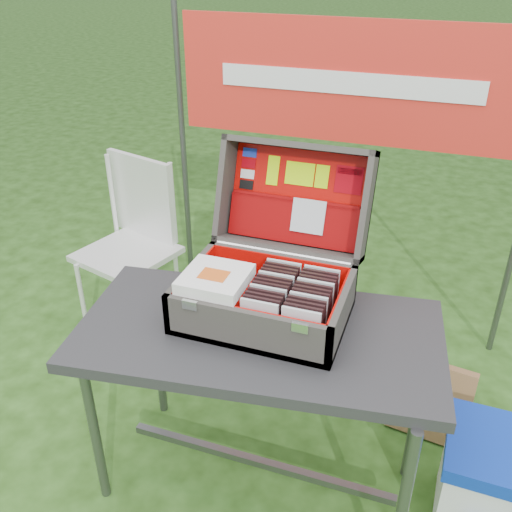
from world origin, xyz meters
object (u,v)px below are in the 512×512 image
at_px(cooler, 507,491).
at_px(cardboard_box, 430,400).
at_px(table, 259,413).
at_px(chair, 127,256).
at_px(suitcase, 270,246).

distance_m(cooler, cardboard_box, 0.49).
bearing_deg(table, cardboard_box, 32.78).
xyz_separation_m(cooler, cardboard_box, (-0.28, 0.40, -0.03)).
height_order(table, cooler, table).
xyz_separation_m(cooler, chair, (-1.84, 0.63, 0.26)).
relative_size(chair, cardboard_box, 2.70).
bearing_deg(chair, cardboard_box, 8.03).
relative_size(table, cooler, 2.61).
height_order(table, cardboard_box, table).
distance_m(cooler, chair, 1.96).
relative_size(suitcase, chair, 0.60).
xyz_separation_m(suitcase, cooler, (0.88, -0.03, -0.79)).
xyz_separation_m(table, chair, (-0.96, 0.73, 0.09)).
height_order(suitcase, chair, suitcase).
xyz_separation_m(chair, cardboard_box, (1.55, -0.22, -0.29)).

